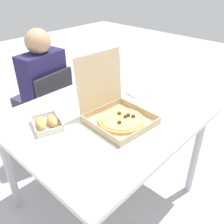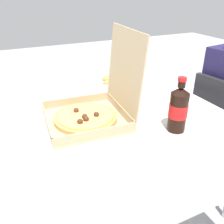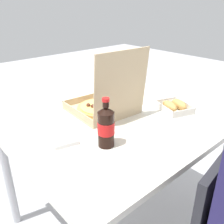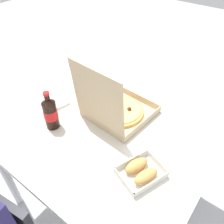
{
  "view_description": "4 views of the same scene",
  "coord_description": "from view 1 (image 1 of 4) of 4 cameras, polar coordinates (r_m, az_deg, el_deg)",
  "views": [
    {
      "loc": [
        -0.9,
        -0.9,
        1.53
      ],
      "look_at": [
        0.01,
        -0.05,
        0.78
      ],
      "focal_mm": 39.0,
      "sensor_mm": 36.0,
      "label": 1
    },
    {
      "loc": [
        0.89,
        -0.42,
        1.27
      ],
      "look_at": [
        0.02,
        -0.02,
        0.78
      ],
      "focal_mm": 39.54,
      "sensor_mm": 36.0,
      "label": 2
    },
    {
      "loc": [
        0.83,
        0.89,
        1.34
      ],
      "look_at": [
        -0.0,
        -0.04,
        0.77
      ],
      "focal_mm": 39.86,
      "sensor_mm": 36.0,
      "label": 3
    },
    {
      "loc": [
        -0.58,
        0.7,
        1.63
      ],
      "look_at": [
        0.03,
        -0.09,
        0.77
      ],
      "focal_mm": 37.3,
      "sensor_mm": 36.0,
      "label": 4
    }
  ],
  "objects": [
    {
      "name": "ground_plane",
      "position": [
        1.99,
        -1.33,
        -19.22
      ],
      "size": [
        10.0,
        10.0,
        0.0
      ],
      "primitive_type": "plane",
      "color": "#B2B2B7"
    },
    {
      "name": "chair",
      "position": [
        2.16,
        -14.66,
        0.7
      ],
      "size": [
        0.45,
        0.45,
        0.83
      ],
      "color": "#232328",
      "rests_on": "ground_plane"
    },
    {
      "name": "dining_table",
      "position": [
        1.54,
        -1.63,
        -3.14
      ],
      "size": [
        1.14,
        0.99,
        0.75
      ],
      "color": "silver",
      "rests_on": "ground_plane"
    },
    {
      "name": "diner_person",
      "position": [
        2.11,
        -16.45,
        6.01
      ],
      "size": [
        0.38,
        0.44,
        1.15
      ],
      "color": "#333847",
      "rests_on": "ground_plane"
    },
    {
      "name": "paper_menu",
      "position": [
        1.64,
        -9.16,
        2.09
      ],
      "size": [
        0.26,
        0.23,
        0.0
      ],
      "primitive_type": "cube",
      "rotation": [
        0.0,
        0.0,
        0.5
      ],
      "color": "white",
      "rests_on": "dining_table"
    },
    {
      "name": "cola_bottle",
      "position": [
        1.7,
        -0.61,
        7.09
      ],
      "size": [
        0.07,
        0.07,
        0.22
      ],
      "color": "black",
      "rests_on": "dining_table"
    },
    {
      "name": "bread_side_box",
      "position": [
        1.42,
        -15.08,
        -2.46
      ],
      "size": [
        0.21,
        0.23,
        0.06
      ],
      "color": "white",
      "rests_on": "dining_table"
    },
    {
      "name": "napkin_pile",
      "position": [
        1.74,
        5.87,
        4.38
      ],
      "size": [
        0.13,
        0.13,
        0.02
      ],
      "primitive_type": "cube",
      "rotation": [
        0.0,
        0.0,
        -0.23
      ],
      "color": "white",
      "rests_on": "dining_table"
    },
    {
      "name": "pizza_box_open",
      "position": [
        1.41,
        1.11,
        -0.17
      ],
      "size": [
        0.36,
        0.39,
        0.38
      ],
      "color": "tan",
      "rests_on": "dining_table"
    }
  ]
}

